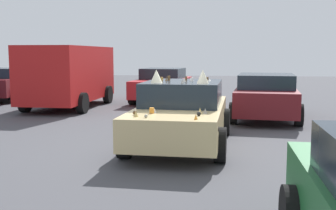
% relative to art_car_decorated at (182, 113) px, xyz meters
% --- Properties ---
extents(ground_plane, '(60.00, 60.00, 0.00)m').
position_rel_art_car_decorated_xyz_m(ground_plane, '(-0.05, 0.00, -0.72)').
color(ground_plane, '#47474C').
extents(art_car_decorated, '(4.44, 2.21, 1.70)m').
position_rel_art_car_decorated_xyz_m(art_car_decorated, '(0.00, 0.00, 0.00)').
color(art_car_decorated, '#D8BC7F').
rests_on(art_car_decorated, ground).
extents(parked_van_near_left, '(5.06, 2.41, 2.30)m').
position_rel_art_car_decorated_xyz_m(parked_van_near_left, '(6.04, 4.82, 0.56)').
color(parked_van_near_left, '#B21919').
rests_on(parked_van_near_left, ground).
extents(parked_sedan_far_left, '(4.49, 2.38, 1.42)m').
position_rel_art_car_decorated_xyz_m(parked_sedan_far_left, '(8.43, 1.59, -0.01)').
color(parked_sedan_far_left, red).
rests_on(parked_sedan_far_left, ground).
extents(parked_sedan_near_right, '(4.47, 2.37, 1.40)m').
position_rel_art_car_decorated_xyz_m(parked_sedan_near_right, '(4.17, -2.27, 0.00)').
color(parked_sedan_near_right, '#5B1419').
rests_on(parked_sedan_near_right, ground).
extents(parked_sedan_behind_right, '(4.46, 2.47, 1.41)m').
position_rel_art_car_decorated_xyz_m(parked_sedan_behind_right, '(8.28, 8.72, -0.00)').
color(parked_sedan_behind_right, '#5B1419').
rests_on(parked_sedan_behind_right, ground).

